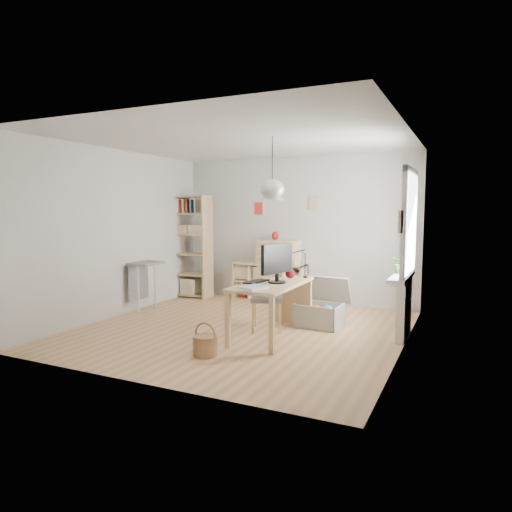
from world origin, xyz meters
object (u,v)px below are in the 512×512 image
at_px(desk, 272,289).
at_px(cube_shelf, 269,285).
at_px(monitor, 277,261).
at_px(drawer_chest, 278,252).
at_px(chair, 267,295).
at_px(tall_bookshelf, 190,242).
at_px(storage_chest, 321,310).

height_order(desk, cube_shelf, desk).
relative_size(desk, monitor, 2.50).
height_order(cube_shelf, drawer_chest, drawer_chest).
xyz_separation_m(chair, monitor, (0.29, -0.32, 0.54)).
bearing_deg(monitor, cube_shelf, 131.75).
distance_m(tall_bookshelf, drawer_chest, 1.80).
bearing_deg(cube_shelf, tall_bookshelf, -169.81).
height_order(chair, monitor, monitor).
height_order(storage_chest, drawer_chest, drawer_chest).
height_order(cube_shelf, chair, chair).
distance_m(cube_shelf, monitor, 2.59).
distance_m(storage_chest, drawer_chest, 1.96).
xyz_separation_m(desk, chair, (-0.22, 0.33, -0.15)).
relative_size(desk, tall_bookshelf, 0.75).
distance_m(desk, drawer_chest, 2.35).
relative_size(monitor, drawer_chest, 0.77).
height_order(tall_bookshelf, monitor, tall_bookshelf).
relative_size(desk, cube_shelf, 1.07).
height_order(tall_bookshelf, drawer_chest, tall_bookshelf).
height_order(storage_chest, monitor, monitor).
height_order(tall_bookshelf, storage_chest, tall_bookshelf).
bearing_deg(tall_bookshelf, storage_chest, -19.93).
bearing_deg(desk, cube_shelf, 114.61).
distance_m(chair, drawer_chest, 2.00).
xyz_separation_m(tall_bookshelf, storage_chest, (3.02, -1.09, -0.86)).
xyz_separation_m(storage_chest, drawer_chest, (-1.24, 1.33, 0.71)).
bearing_deg(desk, chair, 123.15).
bearing_deg(monitor, storage_chest, 82.36).
bearing_deg(chair, tall_bookshelf, 124.44).
relative_size(cube_shelf, drawer_chest, 1.79).
bearing_deg(drawer_chest, cube_shelf, 169.35).
bearing_deg(cube_shelf, desk, -65.39).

